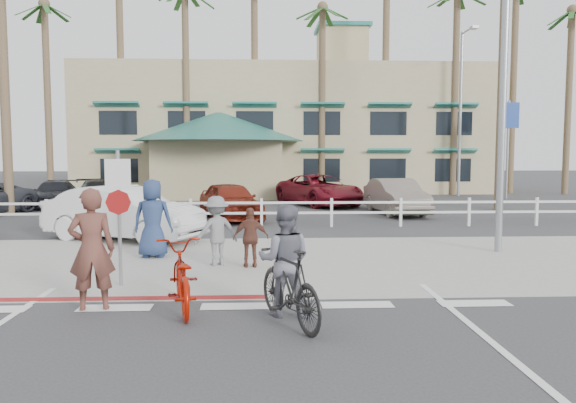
{
  "coord_description": "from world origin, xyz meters",
  "views": [
    {
      "loc": [
        0.42,
        -8.54,
        2.56
      ],
      "look_at": [
        0.98,
        3.55,
        1.5
      ],
      "focal_mm": 35.0,
      "sensor_mm": 36.0,
      "label": 1
    }
  ],
  "objects_px": {
    "bike_red": "(181,277)",
    "car_white_sedan": "(124,213)",
    "sign_post": "(119,211)",
    "bike_black": "(290,286)"
  },
  "relations": [
    {
      "from": "bike_red",
      "to": "car_white_sedan",
      "type": "xyz_separation_m",
      "value": [
        -2.72,
        7.44,
        0.24
      ]
    },
    {
      "from": "car_white_sedan",
      "to": "sign_post",
      "type": "bearing_deg",
      "value": -142.48
    },
    {
      "from": "sign_post",
      "to": "bike_black",
      "type": "xyz_separation_m",
      "value": [
        3.12,
        -2.61,
        -0.86
      ]
    },
    {
      "from": "bike_black",
      "to": "car_white_sedan",
      "type": "distance_m",
      "value": 9.43
    },
    {
      "from": "sign_post",
      "to": "bike_black",
      "type": "height_order",
      "value": "sign_post"
    },
    {
      "from": "car_white_sedan",
      "to": "bike_red",
      "type": "bearing_deg",
      "value": -135.4
    },
    {
      "from": "sign_post",
      "to": "bike_red",
      "type": "xyz_separation_m",
      "value": [
        1.4,
        -1.73,
        -0.9
      ]
    },
    {
      "from": "sign_post",
      "to": "car_white_sedan",
      "type": "bearing_deg",
      "value": 102.97
    },
    {
      "from": "car_white_sedan",
      "to": "bike_black",
      "type": "bearing_deg",
      "value": -127.37
    },
    {
      "from": "bike_red",
      "to": "bike_black",
      "type": "xyz_separation_m",
      "value": [
        1.72,
        -0.87,
        0.04
      ]
    }
  ]
}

